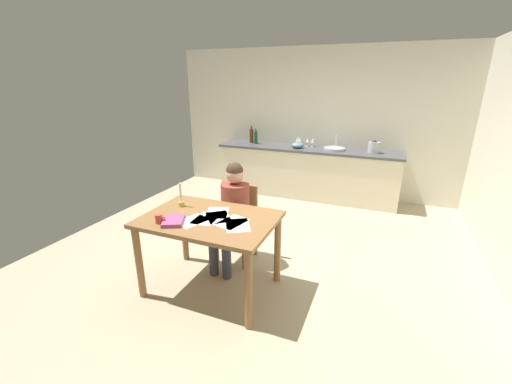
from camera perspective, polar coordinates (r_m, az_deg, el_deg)
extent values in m
cube|color=tan|center=(4.13, 0.84, -10.65)|extent=(5.20, 5.20, 0.04)
cube|color=beige|center=(6.12, 10.05, 12.00)|extent=(5.20, 0.12, 2.60)
cube|color=beige|center=(5.95, 8.80, 3.29)|extent=(3.18, 0.60, 0.86)
cube|color=#4C4C51|center=(5.84, 9.02, 7.54)|extent=(3.22, 0.64, 0.04)
cube|color=olive|center=(3.13, -8.30, -4.81)|extent=(1.27, 0.88, 0.04)
cylinder|color=olive|center=(3.36, -20.00, -11.68)|extent=(0.07, 0.07, 0.75)
cylinder|color=olive|center=(2.80, -1.36, -17.05)|extent=(0.07, 0.07, 0.75)
cylinder|color=olive|center=(3.87, -12.57, -6.67)|extent=(0.07, 0.07, 0.75)
cylinder|color=olive|center=(3.40, 3.83, -10.02)|extent=(0.07, 0.07, 0.75)
cube|color=olive|center=(3.75, -3.47, -5.40)|extent=(0.41, 0.41, 0.04)
cube|color=olive|center=(3.82, -2.26, -1.49)|extent=(0.36, 0.04, 0.40)
cylinder|color=olive|center=(3.80, -6.89, -9.23)|extent=(0.04, 0.04, 0.46)
cylinder|color=olive|center=(3.66, -2.23, -10.32)|extent=(0.04, 0.04, 0.46)
cylinder|color=olive|center=(4.06, -4.44, -7.18)|extent=(0.04, 0.04, 0.46)
cylinder|color=olive|center=(3.93, -0.02, -8.10)|extent=(0.04, 0.04, 0.46)
cylinder|color=brown|center=(3.65, -3.68, -2.29)|extent=(0.33, 0.33, 0.50)
sphere|color=#D8AD8C|center=(3.53, -3.80, 3.15)|extent=(0.20, 0.20, 0.20)
sphere|color=#473323|center=(3.52, -3.81, 3.77)|extent=(0.19, 0.19, 0.19)
cylinder|color=#383847|center=(3.63, -6.11, -6.77)|extent=(0.14, 0.38, 0.13)
cylinder|color=#383847|center=(3.59, -7.52, -11.19)|extent=(0.10, 0.10, 0.45)
cylinder|color=#383847|center=(3.56, -3.86, -7.26)|extent=(0.14, 0.38, 0.13)
cylinder|color=#383847|center=(3.52, -5.25, -11.78)|extent=(0.10, 0.10, 0.45)
cylinder|color=#D84C3F|center=(3.09, -16.81, -4.54)|extent=(0.07, 0.07, 0.09)
torus|color=#D84C3F|center=(3.06, -16.23, -4.60)|extent=(0.06, 0.01, 0.06)
cylinder|color=gold|center=(3.44, -13.05, -2.07)|extent=(0.06, 0.06, 0.05)
cylinder|color=white|center=(3.40, -13.21, -0.08)|extent=(0.02, 0.02, 0.20)
cube|color=#9F477B|center=(3.07, -14.45, -4.97)|extent=(0.27, 0.30, 0.03)
cube|color=white|center=(3.22, -6.89, -3.67)|extent=(0.30, 0.35, 0.00)
cube|color=white|center=(2.93, -3.29, -5.89)|extent=(0.33, 0.36, 0.00)
cube|color=white|center=(3.07, -11.23, -5.03)|extent=(0.30, 0.35, 0.00)
cube|color=white|center=(3.11, -6.67, -4.44)|extent=(0.35, 0.36, 0.00)
cube|color=white|center=(3.10, -8.82, -4.68)|extent=(0.23, 0.31, 0.00)
cube|color=white|center=(3.00, -4.26, -5.31)|extent=(0.27, 0.34, 0.00)
cylinder|color=#B2B7BC|center=(5.75, 13.70, 7.45)|extent=(0.36, 0.36, 0.04)
cylinder|color=silver|center=(5.88, 14.03, 8.68)|extent=(0.02, 0.02, 0.24)
cylinder|color=#593319|center=(6.24, -0.80, 9.89)|extent=(0.08, 0.08, 0.26)
cylinder|color=#593319|center=(6.22, -0.81, 11.35)|extent=(0.03, 0.03, 0.06)
cylinder|color=#194C23|center=(6.16, -0.03, 9.59)|extent=(0.07, 0.07, 0.22)
cylinder|color=#194C23|center=(6.13, -0.03, 10.85)|extent=(0.03, 0.03, 0.05)
ellipsoid|color=#668C99|center=(5.80, 7.35, 8.22)|extent=(0.21, 0.21, 0.10)
cylinder|color=#B7BABF|center=(5.68, 20.13, 7.41)|extent=(0.18, 0.18, 0.18)
cone|color=#262628|center=(5.66, 20.26, 8.50)|extent=(0.11, 0.11, 0.04)
cylinder|color=silver|center=(5.97, 9.98, 7.95)|extent=(0.06, 0.06, 0.00)
cylinder|color=silver|center=(5.96, 10.00, 8.30)|extent=(0.01, 0.01, 0.07)
cone|color=silver|center=(5.95, 10.04, 9.01)|extent=(0.07, 0.07, 0.08)
cylinder|color=silver|center=(5.99, 9.08, 8.04)|extent=(0.06, 0.06, 0.00)
cylinder|color=silver|center=(5.98, 9.10, 8.38)|extent=(0.01, 0.01, 0.07)
cone|color=silver|center=(5.97, 9.13, 9.09)|extent=(0.07, 0.07, 0.08)
cylinder|color=silver|center=(6.02, 7.75, 8.16)|extent=(0.06, 0.06, 0.00)
cylinder|color=silver|center=(6.01, 7.76, 8.51)|extent=(0.01, 0.01, 0.07)
cone|color=silver|center=(6.00, 7.80, 9.21)|extent=(0.07, 0.07, 0.08)
cylinder|color=silver|center=(6.03, 7.33, 8.20)|extent=(0.06, 0.06, 0.00)
cylinder|color=silver|center=(6.03, 7.34, 8.54)|extent=(0.01, 0.01, 0.07)
cone|color=silver|center=(6.01, 7.37, 9.25)|extent=(0.07, 0.07, 0.08)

